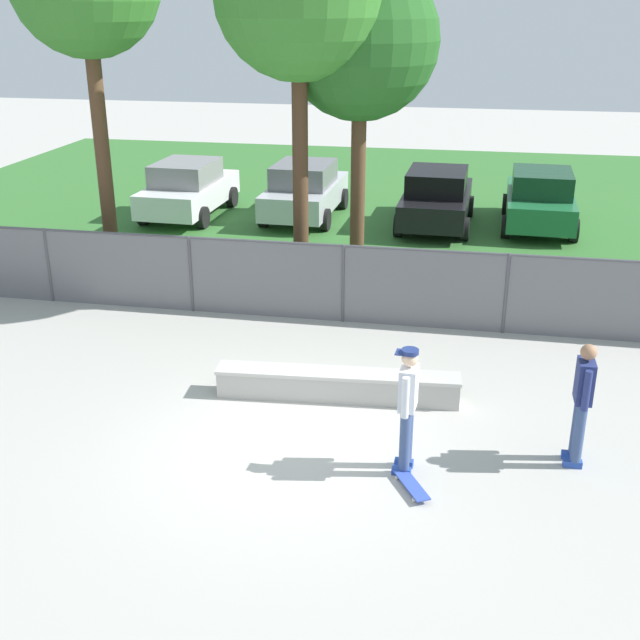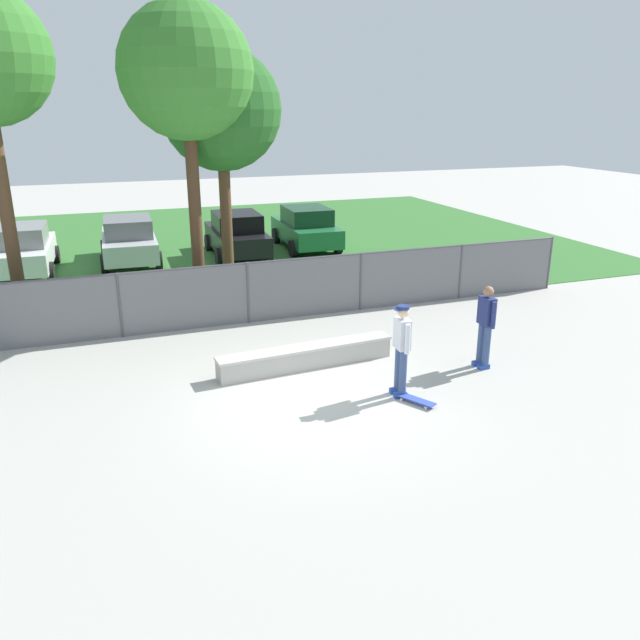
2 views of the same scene
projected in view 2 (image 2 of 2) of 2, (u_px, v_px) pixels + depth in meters
The scene contains 13 objects.
ground_plane at pixel (312, 401), 11.99m from camera, with size 80.00×80.00×0.00m, color #ADAAA3.
grass_strip at pixel (188, 245), 25.55m from camera, with size 31.08×20.00×0.02m, color #336B2D.
concrete_ledge at pixel (306, 357), 13.50m from camera, with size 3.98×0.76×0.49m.
skateboarder at pixel (402, 346), 11.94m from camera, with size 0.32×0.60×1.84m.
skateboard at pixel (416, 400), 11.90m from camera, with size 0.57×0.80×0.09m.
chainlink_fence at pixel (248, 290), 16.12m from camera, with size 19.15×0.07×1.62m.
tree_near_right at pixel (186, 73), 14.97m from camera, with size 3.26×3.26×7.81m.
tree_mid at pixel (221, 111), 16.59m from camera, with size 3.23×3.23×6.92m.
car_white at pixel (22, 250), 20.88m from camera, with size 2.13×4.26×1.66m.
car_silver at pixel (129, 240), 22.37m from camera, with size 2.13×4.26×1.66m.
car_black at pixel (237, 234), 23.40m from camera, with size 2.13×4.26×1.66m.
car_green at pixel (306, 228), 24.70m from camera, with size 2.13×4.26×1.66m.
bystander at pixel (486, 323), 13.27m from camera, with size 0.27×0.60×1.82m.
Camera 2 is at (-3.57, -10.24, 5.36)m, focal length 35.05 mm.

